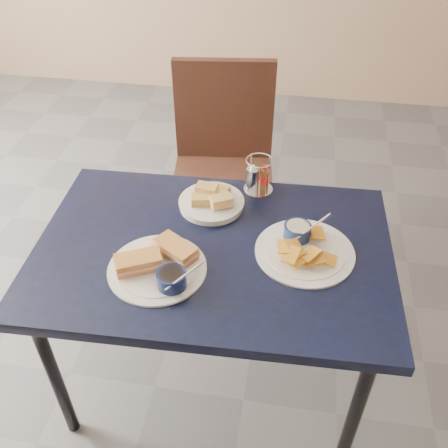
% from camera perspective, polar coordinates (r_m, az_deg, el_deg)
% --- Properties ---
extents(ground, '(6.00, 6.00, 0.00)m').
position_cam_1_polar(ground, '(2.38, -5.88, -11.65)').
color(ground, '#505155').
rests_on(ground, ground).
extents(dining_table, '(1.20, 0.82, 0.75)m').
position_cam_1_polar(dining_table, '(1.68, -1.23, -4.38)').
color(dining_table, black).
rests_on(dining_table, ground).
extents(chair_far, '(0.52, 0.51, 1.00)m').
position_cam_1_polar(chair_far, '(2.42, 0.21, 7.89)').
color(chair_far, black).
rests_on(chair_far, ground).
extents(sandwich_plate, '(0.32, 0.31, 0.12)m').
position_cam_1_polar(sandwich_plate, '(1.56, -7.35, -4.63)').
color(sandwich_plate, white).
rests_on(sandwich_plate, dining_table).
extents(plantain_plate, '(0.32, 0.32, 0.12)m').
position_cam_1_polar(plantain_plate, '(1.64, 8.98, -2.48)').
color(plantain_plate, white).
rests_on(plantain_plate, dining_table).
extents(bread_basket, '(0.23, 0.23, 0.07)m').
position_cam_1_polar(bread_basket, '(1.79, -1.42, 2.65)').
color(bread_basket, white).
rests_on(bread_basket, dining_table).
extents(condiment_caddy, '(0.11, 0.11, 0.14)m').
position_cam_1_polar(condiment_caddy, '(1.85, 3.84, 5.36)').
color(condiment_caddy, silver).
rests_on(condiment_caddy, dining_table).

